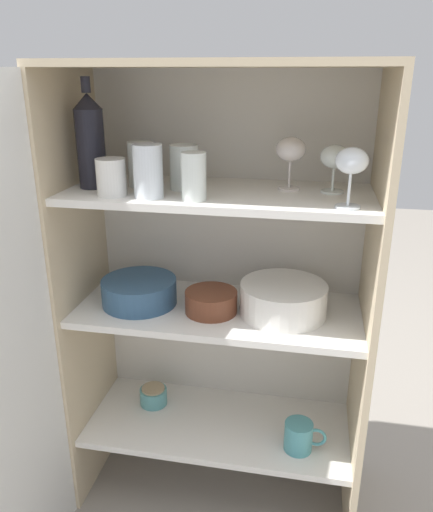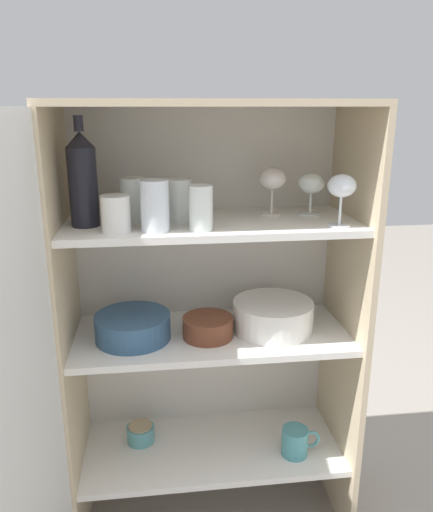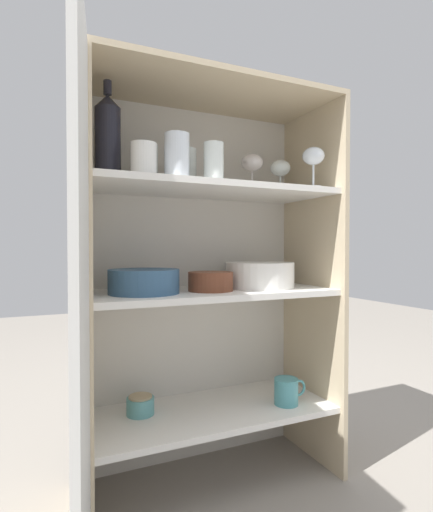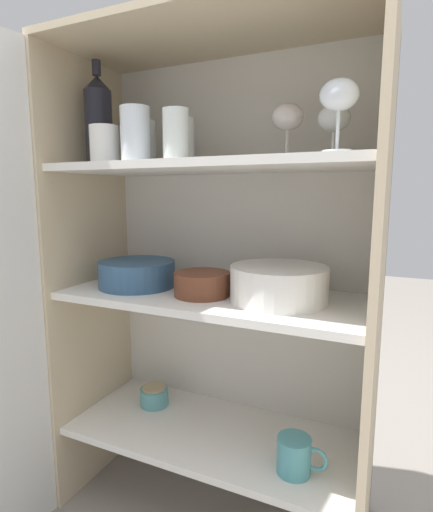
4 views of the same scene
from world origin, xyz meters
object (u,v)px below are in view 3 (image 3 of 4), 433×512
Objects in this scene: wine_bottle at (108,136)px; coffee_mug_primary at (287,391)px; mixing_bowl_large at (144,280)px; serving_bowl_small at (211,280)px; plate_stack_white at (260,275)px; storage_jar at (140,405)px.

wine_bottle reaches higher than coffee_mug_primary.
mixing_bowl_large is 0.22m from serving_bowl_small.
plate_stack_white is at bearing 7.43° from serving_bowl_small.
wine_bottle is 0.54m from serving_bowl_small.
serving_bowl_small is at bearing 170.95° from coffee_mug_primary.
serving_bowl_small is 1.65× the size of storage_jar.
wine_bottle is at bearing -175.29° from mixing_bowl_large.
serving_bowl_small is 0.47m from storage_jar.
storage_jar is (-0.21, 0.08, -0.41)m from serving_bowl_small.
mixing_bowl_large is at bearing -92.59° from storage_jar.
wine_bottle is at bearing 178.95° from serving_bowl_small.
serving_bowl_small is at bearing -3.91° from mixing_bowl_large.
coffee_mug_primary reaches higher than storage_jar.
mixing_bowl_large is at bearing 173.24° from coffee_mug_primary.
plate_stack_white reaches higher than coffee_mug_primary.
coffee_mug_primary is at bearing -14.46° from storage_jar.
wine_bottle is 0.85m from storage_jar.
plate_stack_white is 2.70× the size of storage_jar.
serving_bowl_small is (-0.20, -0.03, -0.01)m from plate_stack_white.
coffee_mug_primary is (0.07, -0.07, -0.40)m from plate_stack_white.
coffee_mug_primary is 1.36× the size of storage_jar.
serving_bowl_small is at bearing -20.90° from storage_jar.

